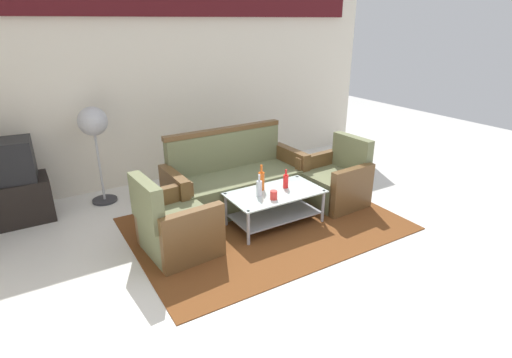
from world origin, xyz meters
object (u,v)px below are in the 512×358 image
coffee_table (275,203)px  cup (274,195)px  bottle_orange (261,180)px  television (4,161)px  armchair_left (175,226)px  bottle_red (286,181)px  bottle_clear (259,188)px  pedestal_fan (94,127)px  armchair_right (335,182)px  tv_stand (14,201)px  couch (235,182)px

coffee_table → cup: cup is taller
bottle_orange → television: bearing=148.7°
armchair_left → bottle_orange: bearing=91.3°
armchair_left → bottle_red: 1.40m
coffee_table → bottle_clear: 0.32m
cup → television: (-2.47, 1.81, 0.30)m
coffee_table → pedestal_fan: pedestal_fan is taller
armchair_left → bottle_orange: armchair_left is taller
bottle_red → coffee_table: bearing=-166.4°
television → armchair_right: bearing=161.1°
bottle_orange → coffee_table: bearing=-55.7°
television → tv_stand: bearing=90.0°
armchair_right → cup: 1.17m
armchair_right → bottle_orange: armchair_right is taller
tv_stand → television: size_ratio=1.26×
armchair_right → bottle_clear: bearing=91.2°
armchair_right → bottle_red: bearing=90.6°
couch → armchair_left: bearing=31.3°
armchair_left → armchair_right: 2.21m
pedestal_fan → television: bearing=-177.3°
bottle_clear → pedestal_fan: size_ratio=0.20×
armchair_right → coffee_table: armchair_right is taller
coffee_table → tv_stand: 3.08m
couch → bottle_clear: (-0.08, -0.71, 0.19)m
coffee_table → bottle_red: 0.29m
couch → coffee_table: bearing=99.1°
bottle_orange → tv_stand: bottle_orange is taller
bottle_red → cup: 0.36m
cup → armchair_right: bearing=12.4°
couch → armchair_right: size_ratio=2.13×
bottle_orange → cup: size_ratio=3.06×
coffee_table → couch: bearing=100.3°
coffee_table → television: 3.12m
couch → armchair_left: (-1.07, -0.68, -0.03)m
couch → coffee_table: 0.73m
armchair_left → armchair_right: same height
bottle_red → tv_stand: (-2.77, 1.61, -0.24)m
bottle_orange → bottle_clear: bearing=-130.1°
armchair_left → pedestal_fan: bearing=-171.4°
bottle_orange → cup: bottle_orange is taller
bottle_red → pedestal_fan: size_ratio=0.18×
bottle_orange → tv_stand: 2.93m
couch → television: (-2.46, 0.94, 0.44)m
armchair_left → bottle_clear: (0.99, -0.03, 0.22)m
bottle_red → pedestal_fan: bearing=136.6°
pedestal_fan → armchair_right: bearing=-31.9°
couch → armchair_left: 1.27m
coffee_table → pedestal_fan: (-1.58, 1.71, 0.74)m
bottle_orange → bottle_red: 0.29m
couch → bottle_orange: 0.61m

